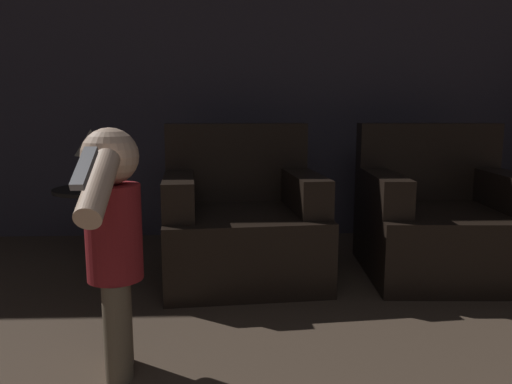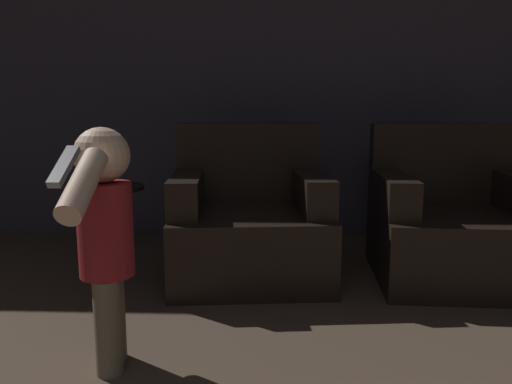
{
  "view_description": "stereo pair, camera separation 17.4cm",
  "coord_description": "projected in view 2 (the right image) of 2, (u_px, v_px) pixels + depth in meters",
  "views": [
    {
      "loc": [
        -0.21,
        0.79,
        0.95
      ],
      "look_at": [
        -0.12,
        3.0,
        0.57
      ],
      "focal_mm": 35.0,
      "sensor_mm": 36.0,
      "label": 1
    },
    {
      "loc": [
        -0.03,
        0.79,
        0.95
      ],
      "look_at": [
        -0.12,
        3.0,
        0.57
      ],
      "focal_mm": 35.0,
      "sensor_mm": 36.0,
      "label": 2
    }
  ],
  "objects": [
    {
      "name": "side_table",
      "position": [
        106.0,
        202.0,
        2.8
      ],
      "size": [
        0.43,
        0.43,
        0.52
      ],
      "color": "black",
      "rests_on": "ground_plane"
    },
    {
      "name": "lamp",
      "position": [
        103.0,
        143.0,
        2.75
      ],
      "size": [
        0.18,
        0.18,
        0.32
      ],
      "color": "#262626",
      "rests_on": "side_table"
    },
    {
      "name": "armchair_left",
      "position": [
        249.0,
        223.0,
        2.85
      ],
      "size": [
        0.93,
        0.91,
        0.86
      ],
      "rotation": [
        0.0,
        0.0,
        0.1
      ],
      "color": "black",
      "rests_on": "ground_plane"
    },
    {
      "name": "armchair_right",
      "position": [
        453.0,
        225.0,
        2.8
      ],
      "size": [
        0.89,
        0.86,
        0.86
      ],
      "rotation": [
        0.0,
        0.0,
        -0.04
      ],
      "color": "black",
      "rests_on": "ground_plane"
    },
    {
      "name": "person_toddler",
      "position": [
        105.0,
        230.0,
        1.76
      ],
      "size": [
        0.19,
        0.6,
        0.88
      ],
      "rotation": [
        0.0,
        0.0,
        1.76
      ],
      "color": "brown",
      "rests_on": "ground_plane"
    },
    {
      "name": "wall_back",
      "position": [
        281.0,
        59.0,
        3.6
      ],
      "size": [
        8.4,
        0.05,
        2.6
      ],
      "color": "#3D3842",
      "rests_on": "ground_plane"
    }
  ]
}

